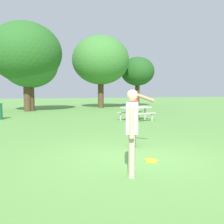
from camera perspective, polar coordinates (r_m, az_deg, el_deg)
The scene contains 9 objects.
ground_plane at distance 5.96m, azimuth 5.56°, elevation -10.66°, with size 120.00×120.00×0.00m, color #609947.
person_thrower at distance 4.45m, azimuth 4.94°, elevation -3.55°, with size 0.36×0.56×1.64m.
person_catcher at distance 6.81m, azimuth 5.46°, elevation -0.49°, with size 0.59×0.80×1.64m.
frisbee at distance 5.60m, azimuth 9.53°, elevation -11.59°, with size 0.30×0.30×0.03m, color yellow.
picnic_table_near at distance 13.17m, azimuth 5.91°, elevation 0.33°, with size 2.00×1.80×0.77m.
tree_broad_center at distance 21.05m, azimuth -20.22°, elevation 13.33°, with size 5.84×5.84×7.31m.
tree_far_right at distance 21.11m, azimuth -19.33°, elevation 10.85°, with size 4.61×4.61×5.89m.
tree_slender_mid at distance 24.26m, azimuth -2.78°, elevation 12.44°, with size 5.75×5.75×7.28m.
tree_back_left at distance 27.32m, azimuth 6.23°, elevation 9.74°, with size 3.84×3.84×5.62m.
Camera 1 is at (-2.47, -5.19, 1.59)m, focal length 37.52 mm.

